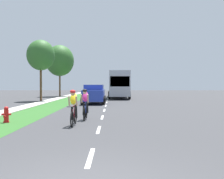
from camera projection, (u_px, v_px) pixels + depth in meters
The scene contains 12 objects.
ground_plane at pixel (106, 104), 24.52m from camera, with size 120.00×120.00×0.00m, color #38383A.
grass_verge at pixel (58, 104), 24.51m from camera, with size 2.54×70.00×0.01m, color #2D6026.
sidewalk_concrete at pixel (37, 104), 24.51m from camera, with size 1.33×70.00×0.10m, color #B2ADA3.
lane_markings_center at pixel (107, 101), 28.52m from camera, with size 0.12×53.80×0.01m.
fire_hydrant_red at pixel (6, 115), 12.50m from camera, with size 0.44×0.38×0.76m.
cyclist_lead at pixel (73, 107), 11.59m from camera, with size 0.42×1.72×1.58m.
cyclist_trailing at pixel (85, 104), 13.58m from camera, with size 0.42×1.72×1.58m.
suv_blue at pixel (94, 94), 25.03m from camera, with size 2.15×4.70×1.79m.
bus_silver at pixel (118, 83), 36.31m from camera, with size 2.78×11.60×3.48m.
sedan_red at pixel (116, 90), 52.03m from camera, with size 1.98×4.30×1.52m.
street_tree_near at pixel (40, 55), 28.93m from camera, with size 3.03×3.03×6.71m.
street_tree_far at pixel (59, 61), 40.02m from camera, with size 4.27×4.27×7.79m.
Camera 1 is at (0.53, -4.49, 1.80)m, focal length 42.36 mm.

